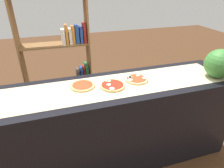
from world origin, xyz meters
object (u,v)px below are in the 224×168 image
object	(u,v)px
pizza_plain_0	(83,86)
watermelon	(220,64)
bookshelf	(66,66)
pizza_mozzarella_2	(136,79)
pizza_mozzarella_1	(112,85)

from	to	relation	value
pizza_plain_0	watermelon	world-z (taller)	watermelon
watermelon	pizza_plain_0	bearing A→B (deg)	171.57
bookshelf	pizza_mozzarella_2	bearing A→B (deg)	-53.97
pizza_plain_0	pizza_mozzarella_1	bearing A→B (deg)	-16.86
watermelon	pizza_mozzarella_2	bearing A→B (deg)	167.93
pizza_plain_0	bookshelf	distance (m)	0.86
pizza_mozzarella_1	bookshelf	bearing A→B (deg)	111.40
watermelon	bookshelf	bearing A→B (deg)	144.29
watermelon	bookshelf	size ratio (longest dim) A/B	0.17
pizza_plain_0	pizza_mozzarella_1	distance (m)	0.28
pizza_mozzarella_1	pizza_mozzarella_2	xyz separation A→B (m)	(0.27, 0.06, -0.00)
bookshelf	pizza_mozzarella_1	bearing A→B (deg)	-68.60
pizza_mozzarella_2	watermelon	distance (m)	0.85
watermelon	bookshelf	world-z (taller)	bookshelf
pizza_plain_0	pizza_mozzarella_2	distance (m)	0.54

